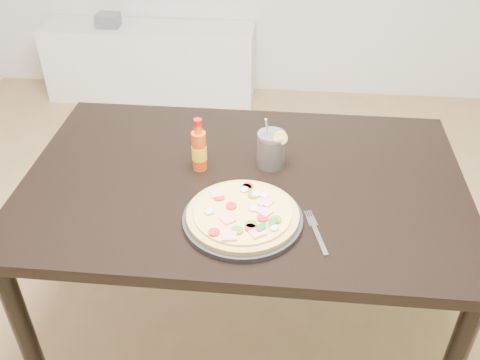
# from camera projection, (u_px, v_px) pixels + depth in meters

# --- Properties ---
(floor) EXTENTS (4.50, 4.50, 0.00)m
(floor) POSITION_uv_depth(u_px,v_px,m) (236.00, 350.00, 2.06)
(floor) COLOR #9E7A51
(floor) RESTS_ON ground
(dining_table) EXTENTS (1.40, 0.90, 0.75)m
(dining_table) POSITION_uv_depth(u_px,v_px,m) (244.00, 199.00, 1.75)
(dining_table) COLOR black
(dining_table) RESTS_ON ground
(plate) EXTENTS (0.34, 0.34, 0.02)m
(plate) POSITION_uv_depth(u_px,v_px,m) (243.00, 219.00, 1.52)
(plate) COLOR black
(plate) RESTS_ON dining_table
(pizza) EXTENTS (0.32, 0.32, 0.03)m
(pizza) POSITION_uv_depth(u_px,v_px,m) (243.00, 214.00, 1.51)
(pizza) COLOR tan
(pizza) RESTS_ON plate
(hot_sauce_bottle) EXTENTS (0.05, 0.05, 0.18)m
(hot_sauce_bottle) POSITION_uv_depth(u_px,v_px,m) (199.00, 150.00, 1.70)
(hot_sauce_bottle) COLOR #EE490E
(hot_sauce_bottle) RESTS_ON dining_table
(cola_cup) EXTENTS (0.10, 0.09, 0.18)m
(cola_cup) POSITION_uv_depth(u_px,v_px,m) (271.00, 150.00, 1.73)
(cola_cup) COLOR black
(cola_cup) RESTS_ON dining_table
(fork) EXTENTS (0.07, 0.19, 0.00)m
(fork) POSITION_uv_depth(u_px,v_px,m) (316.00, 231.00, 1.49)
(fork) COLOR silver
(fork) RESTS_ON dining_table
(media_console) EXTENTS (1.40, 0.34, 0.50)m
(media_console) POSITION_uv_depth(u_px,v_px,m) (151.00, 62.00, 3.64)
(media_console) COLOR white
(media_console) RESTS_ON ground
(cd_stack) EXTENTS (0.14, 0.12, 0.08)m
(cd_stack) POSITION_uv_depth(u_px,v_px,m) (108.00, 20.00, 3.48)
(cd_stack) COLOR slate
(cd_stack) RESTS_ON media_console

